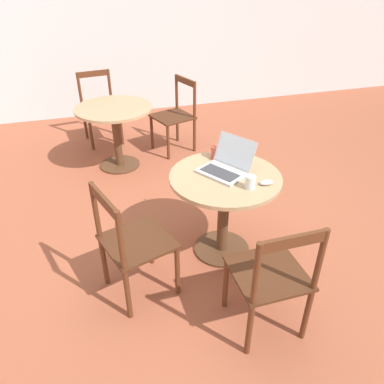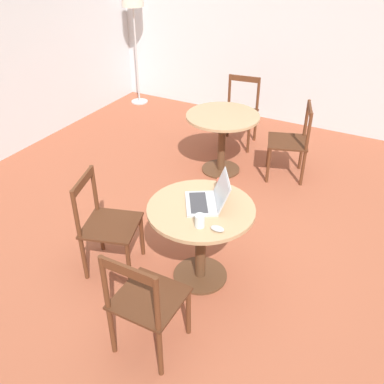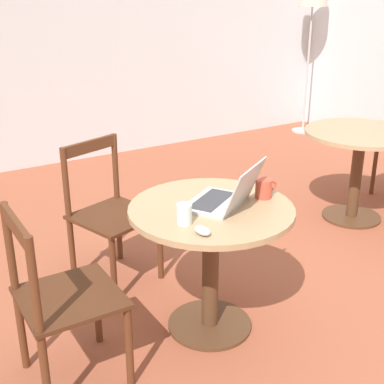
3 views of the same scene
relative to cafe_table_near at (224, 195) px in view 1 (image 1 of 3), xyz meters
The scene contains 12 objects.
ground_plane 0.62m from the cafe_table_near, 13.33° to the right, with size 16.00×16.00×0.00m, color #9E5138.
wall_side 3.63m from the cafe_table_near, ahead, with size 0.06×9.40×2.70m.
cafe_table_near is the anchor object (origin of this frame).
cafe_table_mid 1.83m from the cafe_table_near, 19.51° to the left, with size 0.83×0.83×0.70m.
chair_near_back 0.79m from the cafe_table_near, 107.85° to the left, with size 0.54×0.54×0.86m.
chair_near_left 0.80m from the cafe_table_near, behind, with size 0.43×0.43×0.86m.
chair_mid_front 1.99m from the cafe_table_near, ahead, with size 0.55×0.55×0.86m.
chair_mid_right 2.62m from the cafe_table_near, 16.03° to the left, with size 0.49×0.49×0.86m.
laptop 0.22m from the cafe_table_near, 21.53° to the right, with size 0.45×0.44×0.23m.
mouse 0.35m from the cafe_table_near, 130.65° to the right, with size 0.06×0.10×0.03m.
mug 0.37m from the cafe_table_near, ahead, with size 0.13×0.09×0.10m.
drinking_glass 0.32m from the cafe_table_near, 155.25° to the right, with size 0.07×0.07×0.10m.
Camera 1 is at (-2.51, 0.99, 2.06)m, focal length 35.00 mm.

